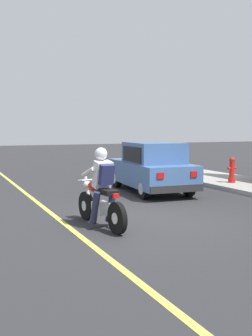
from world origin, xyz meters
The scene contains 6 objects.
ground_plane centered at (0.00, 0.00, 0.00)m, with size 80.00×80.00×0.00m, color #2B2B2D.
sidewalk_curb centered at (5.38, 3.00, 0.07)m, with size 2.60×22.00×0.14m, color #9E9B93.
lane_stripe centered at (-1.80, 3.00, 0.00)m, with size 0.12×19.80×0.01m, color #D1C64C.
motorcycle_with_rider centered at (-1.18, -0.14, 0.68)m, with size 0.60×2.02×1.62m.
car_hatchback centered at (1.87, 3.34, 0.77)m, with size 1.96×3.91×1.57m.
fire_hydrant centered at (4.94, 3.16, 0.57)m, with size 0.36×0.24×0.88m.
Camera 1 is at (-4.03, -7.50, 2.00)m, focal length 42.00 mm.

